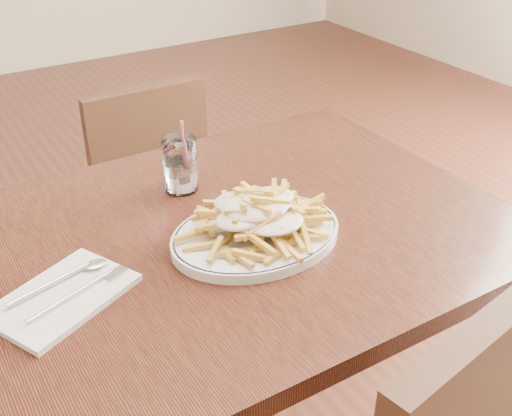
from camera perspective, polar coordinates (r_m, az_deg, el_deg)
table at (r=1.26m, az=-4.95°, el=-5.68°), size 1.20×0.80×0.75m
chair_far at (r=2.05m, az=-10.08°, el=2.10°), size 0.37×0.37×0.79m
fries_plate at (r=1.20m, az=0.00°, el=-2.40°), size 0.35×0.31×0.02m
loaded_fries at (r=1.17m, az=0.00°, el=-0.34°), size 0.27×0.22×0.08m
napkin at (r=1.10m, az=-16.84°, el=-7.59°), size 0.27×0.23×0.01m
cutlery at (r=1.10m, az=-17.03°, el=-7.05°), size 0.21×0.13×0.01m
water_glass at (r=1.36m, az=-6.74°, el=3.58°), size 0.07×0.07×0.16m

